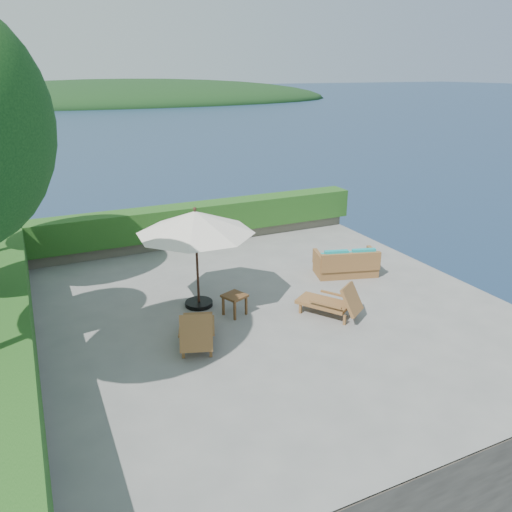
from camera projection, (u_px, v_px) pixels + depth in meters
name	position (u px, v px, depth m)	size (l,w,h in m)	color
ground	(259.00, 309.00, 12.57)	(12.00, 12.00, 0.00)	gray
foundation	(259.00, 362.00, 13.11)	(12.00, 12.00, 3.00)	#60594C
ocean	(258.00, 407.00, 13.62)	(600.00, 600.00, 0.00)	#142640
offshore_island	(128.00, 102.00, 142.32)	(126.00, 57.60, 12.60)	black
planter_wall_far	(190.00, 238.00, 17.26)	(12.00, 0.60, 0.36)	#665F51
planter_wall_left	(14.00, 352.00, 10.29)	(0.60, 12.00, 0.36)	#665F51
hedge_far	(189.00, 220.00, 17.02)	(12.40, 0.90, 1.00)	#134214
hedge_left	(8.00, 324.00, 10.05)	(0.90, 12.40, 1.00)	#134214
patio_umbrella	(195.00, 223.00, 11.97)	(3.84, 3.84, 2.59)	black
lounge_left	(197.00, 330.00, 10.74)	(1.20, 1.78, 0.95)	brown
lounge_right	(332.00, 302.00, 12.07)	(1.39, 1.65, 0.90)	brown
side_table	(235.00, 298.00, 12.11)	(0.66, 0.66, 0.54)	brown
wicker_loveseat	(346.00, 264.00, 14.53)	(1.95, 1.36, 0.87)	brown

